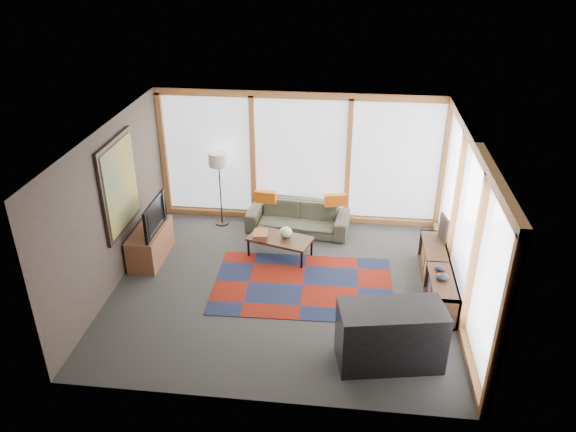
# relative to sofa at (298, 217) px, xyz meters

# --- Properties ---
(ground) EXTENTS (5.50, 5.50, 0.00)m
(ground) POSITION_rel_sofa_xyz_m (-0.02, -1.95, -0.28)
(ground) COLOR #2A2A28
(ground) RESTS_ON ground
(room_envelope) EXTENTS (5.52, 5.02, 2.62)m
(room_envelope) POSITION_rel_sofa_xyz_m (0.48, -1.39, 1.26)
(room_envelope) COLOR #3D342B
(room_envelope) RESTS_ON ground
(rug) EXTENTS (2.95, 1.94, 0.01)m
(rug) POSITION_rel_sofa_xyz_m (0.27, -1.87, -0.28)
(rug) COLOR maroon
(rug) RESTS_ON ground
(sofa) EXTENTS (1.99, 0.94, 0.56)m
(sofa) POSITION_rel_sofa_xyz_m (0.00, 0.00, 0.00)
(sofa) COLOR #383B2A
(sofa) RESTS_ON ground
(pillow_left) EXTENTS (0.42, 0.16, 0.22)m
(pillow_left) POSITION_rel_sofa_xyz_m (-0.63, 0.01, 0.39)
(pillow_left) COLOR #BC520F
(pillow_left) RESTS_ON sofa
(pillow_right) EXTENTS (0.43, 0.22, 0.23)m
(pillow_right) POSITION_rel_sofa_xyz_m (0.70, 0.02, 0.39)
(pillow_right) COLOR #BC520F
(pillow_right) RESTS_ON sofa
(floor_lamp) EXTENTS (0.38, 0.38, 1.50)m
(floor_lamp) POSITION_rel_sofa_xyz_m (-1.52, 0.10, 0.47)
(floor_lamp) COLOR #322219
(floor_lamp) RESTS_ON ground
(coffee_table) EXTENTS (1.21, 0.84, 0.37)m
(coffee_table) POSITION_rel_sofa_xyz_m (-0.22, -0.99, -0.10)
(coffee_table) COLOR black
(coffee_table) RESTS_ON ground
(book_stack) EXTENTS (0.27, 0.32, 0.10)m
(book_stack) POSITION_rel_sofa_xyz_m (-0.57, -1.01, 0.14)
(book_stack) COLOR brown
(book_stack) RESTS_ON coffee_table
(vase) EXTENTS (0.24, 0.24, 0.19)m
(vase) POSITION_rel_sofa_xyz_m (-0.13, -0.94, 0.18)
(vase) COLOR beige
(vase) RESTS_ON coffee_table
(bookshelf) EXTENTS (0.38, 2.10, 0.52)m
(bookshelf) POSITION_rel_sofa_xyz_m (2.41, -1.74, -0.02)
(bookshelf) COLOR black
(bookshelf) RESTS_ON ground
(bowl_a) EXTENTS (0.22, 0.22, 0.09)m
(bowl_a) POSITION_rel_sofa_xyz_m (2.40, -2.25, 0.29)
(bowl_a) COLOR black
(bowl_a) RESTS_ON bookshelf
(bowl_b) EXTENTS (0.17, 0.17, 0.08)m
(bowl_b) POSITION_rel_sofa_xyz_m (2.39, -1.98, 0.28)
(bowl_b) COLOR black
(bowl_b) RESTS_ON bookshelf
(shelf_picture) EXTENTS (0.10, 0.34, 0.44)m
(shelf_picture) POSITION_rel_sofa_xyz_m (2.54, -1.00, 0.46)
(shelf_picture) COLOR black
(shelf_picture) RESTS_ON bookshelf
(tv_console) EXTENTS (0.48, 1.16, 0.58)m
(tv_console) POSITION_rel_sofa_xyz_m (-2.48, -1.31, 0.01)
(tv_console) COLOR brown
(tv_console) RESTS_ON ground
(television) EXTENTS (0.14, 0.99, 0.57)m
(television) POSITION_rel_sofa_xyz_m (-2.41, -1.36, 0.58)
(television) COLOR black
(television) RESTS_ON tv_console
(bar_counter) EXTENTS (1.47, 0.88, 0.87)m
(bar_counter) POSITION_rel_sofa_xyz_m (1.57, -3.54, 0.15)
(bar_counter) COLOR black
(bar_counter) RESTS_ON ground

